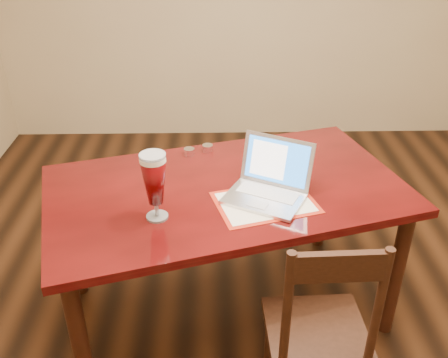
{
  "coord_description": "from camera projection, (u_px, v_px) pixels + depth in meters",
  "views": [
    {
      "loc": [
        -0.28,
        -2.12,
        2.13
      ],
      "look_at": [
        -0.24,
        -0.08,
        0.95
      ],
      "focal_mm": 40.0,
      "sensor_mm": 36.0,
      "label": 1
    }
  ],
  "objects": [
    {
      "name": "ground",
      "position": [
        264.0,
        312.0,
        2.91
      ],
      "size": [
        5.0,
        5.0,
        0.0
      ],
      "primitive_type": "plane",
      "color": "black",
      "rests_on": "ground"
    },
    {
      "name": "dining_table",
      "position": [
        225.0,
        202.0,
        2.55
      ],
      "size": [
        1.99,
        1.45,
        1.16
      ],
      "rotation": [
        0.0,
        0.0,
        0.28
      ],
      "color": "#4E0A0A",
      "rests_on": "ground"
    },
    {
      "name": "dining_chair",
      "position": [
        319.0,
        333.0,
        2.14
      ],
      "size": [
        0.45,
        0.43,
        1.03
      ],
      "rotation": [
        0.0,
        0.0,
        0.03
      ],
      "color": "black",
      "rests_on": "ground"
    }
  ]
}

